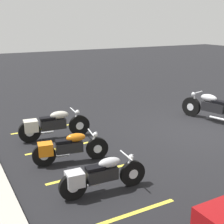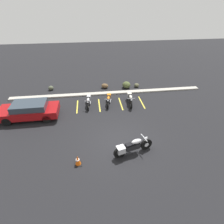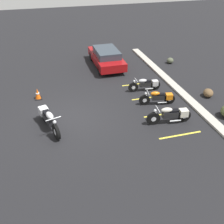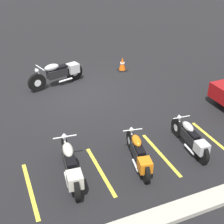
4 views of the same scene
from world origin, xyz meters
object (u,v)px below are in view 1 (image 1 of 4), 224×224
at_px(parked_bike_1, 67,148).
at_px(parked_bike_2, 51,125).
at_px(motorcycle_silver_featured, 215,108).
at_px(parked_bike_0, 99,175).

bearing_deg(parked_bike_1, parked_bike_2, 94.65).
relative_size(motorcycle_silver_featured, parked_bike_0, 1.23).
relative_size(motorcycle_silver_featured, parked_bike_1, 1.23).
relative_size(parked_bike_0, parked_bike_2, 0.88).
height_order(motorcycle_silver_featured, parked_bike_0, motorcycle_silver_featured).
bearing_deg(parked_bike_2, motorcycle_silver_featured, -5.34).
height_order(motorcycle_silver_featured, parked_bike_1, motorcycle_silver_featured).
distance_m(parked_bike_0, parked_bike_2, 3.55).
distance_m(motorcycle_silver_featured, parked_bike_2, 5.86).
bearing_deg(parked_bike_1, parked_bike_0, -77.57).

